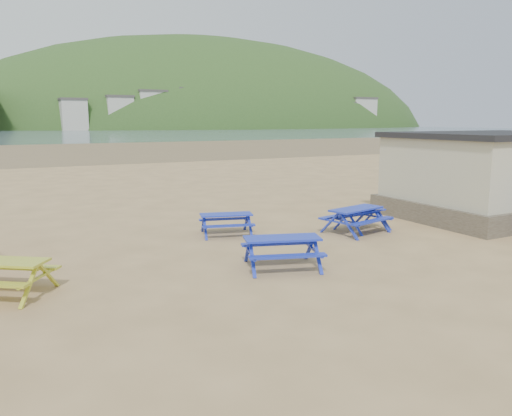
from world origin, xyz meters
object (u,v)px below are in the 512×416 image
picnic_table_blue_a (226,224)px  picnic_table_yellow (4,278)px  amenity_block (495,174)px  picnic_table_blue_b (363,220)px

picnic_table_blue_a → picnic_table_yellow: 7.01m
picnic_table_blue_a → amenity_block: bearing=6.8°
picnic_table_blue_a → amenity_block: amenity_block is taller
picnic_table_blue_b → amenity_block: (6.14, -0.19, 1.23)m
picnic_table_blue_b → amenity_block: 6.26m
picnic_table_blue_a → picnic_table_blue_b: picnic_table_blue_a is taller
picnic_table_yellow → picnic_table_blue_a: bearing=59.5°
picnic_table_yellow → amenity_block: (16.80, 1.35, 1.19)m
picnic_table_yellow → picnic_table_blue_b: bearing=42.8°
amenity_block → picnic_table_blue_b: bearing=178.3°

